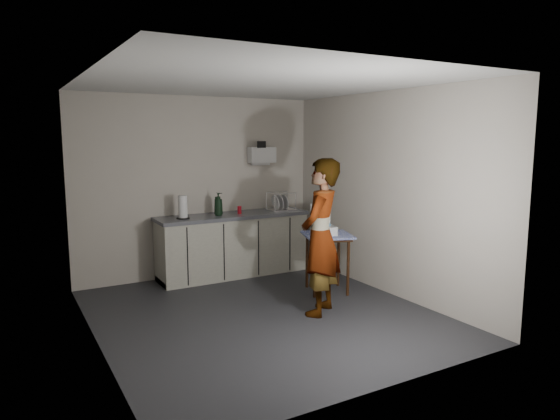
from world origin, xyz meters
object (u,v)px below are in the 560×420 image
soap_bottle (218,204)px  paper_towel (183,208)px  dish_rack (281,206)px  soda_can (239,210)px  standing_man (321,237)px  kitchen_counter (233,246)px  bakery_box (323,228)px  side_table (327,241)px  dark_bottle (218,206)px

soap_bottle → paper_towel: size_ratio=1.03×
dish_rack → soda_can: bearing=179.3°
soap_bottle → paper_towel: soap_bottle is taller
standing_man → paper_towel: bearing=-102.1°
kitchen_counter → standing_man: 2.04m
kitchen_counter → soda_can: soda_can is taller
paper_towel → kitchen_counter: bearing=3.8°
kitchen_counter → soap_bottle: soap_bottle is taller
soda_can → bakery_box: size_ratio=0.29×
dish_rack → paper_towel: bearing=-179.3°
standing_man → bakery_box: bearing=-165.8°
standing_man → dish_rack: 2.03m
paper_towel → bakery_box: 1.95m
kitchen_counter → soap_bottle: (-0.23, -0.03, 0.65)m
side_table → bakery_box: bakery_box is taller
soda_can → standing_man: bearing=-87.1°
kitchen_counter → soda_can: size_ratio=20.09×
dark_bottle → paper_towel: 0.53m
standing_man → soda_can: 1.96m
paper_towel → dish_rack: paper_towel is taller
kitchen_counter → dark_bottle: bearing=-174.0°
kitchen_counter → soap_bottle: 0.69m
kitchen_counter → dish_rack: 0.96m
paper_towel → dish_rack: (1.55, 0.02, -0.09)m
soap_bottle → paper_towel: (-0.53, -0.02, -0.01)m
paper_towel → bakery_box: paper_towel is taller
kitchen_counter → soda_can: bearing=-13.9°
dark_bottle → dish_rack: dish_rack is taller
kitchen_counter → side_table: kitchen_counter is taller
kitchen_counter → bakery_box: bakery_box is taller
dark_bottle → dish_rack: (1.03, -0.01, -0.07)m
soda_can → bakery_box: bearing=-66.3°
paper_towel → side_table: bearing=-40.7°
side_table → dish_rack: size_ratio=1.91×
standing_man → paper_towel: size_ratio=5.59×
soap_bottle → dark_bottle: (-0.01, 0.01, -0.03)m
standing_man → side_table: bearing=-169.3°
paper_towel → soda_can: bearing=1.8°
dish_rack → standing_man: bearing=-106.9°
soap_bottle → soda_can: size_ratio=2.94×
kitchen_counter → bakery_box: size_ratio=5.77×
side_table → bakery_box: (-0.06, 0.00, 0.19)m
side_table → paper_towel: bearing=159.1°
soda_can → dish_rack: dish_rack is taller
dark_bottle → dish_rack: 1.03m
dark_bottle → side_table: bearing=-53.5°
bakery_box → side_table: bearing=10.1°
kitchen_counter → paper_towel: bearing=-176.2°
soda_can → soap_bottle: bearing=-178.7°
soap_bottle → bakery_box: 1.61m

